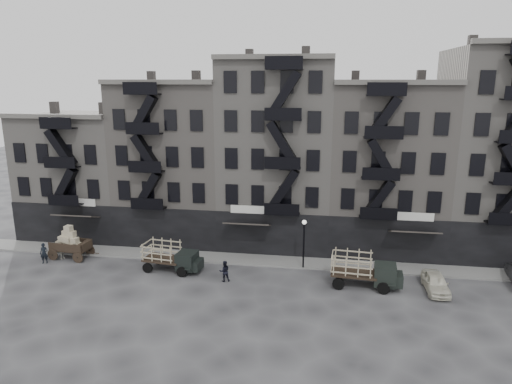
# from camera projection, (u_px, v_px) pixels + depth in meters

# --- Properties ---
(ground) EXTENTS (140.00, 140.00, 0.00)m
(ground) POSITION_uv_depth(u_px,v_px,m) (263.00, 280.00, 36.10)
(ground) COLOR #38383A
(ground) RESTS_ON ground
(sidewalk) EXTENTS (55.00, 2.50, 0.15)m
(sidewalk) POSITION_uv_depth(u_px,v_px,m) (269.00, 261.00, 39.68)
(sidewalk) COLOR slate
(sidewalk) RESTS_ON ground
(building_west) EXTENTS (10.00, 11.35, 13.20)m
(building_west) POSITION_uv_depth(u_px,v_px,m) (85.00, 173.00, 47.02)
(building_west) COLOR gray
(building_west) RESTS_ON ground
(building_midwest) EXTENTS (10.00, 11.35, 16.20)m
(building_midwest) POSITION_uv_depth(u_px,v_px,m) (177.00, 161.00, 45.18)
(building_midwest) COLOR gray
(building_midwest) RESTS_ON ground
(building_center) EXTENTS (10.00, 11.35, 18.20)m
(building_center) POSITION_uv_depth(u_px,v_px,m) (278.00, 154.00, 43.46)
(building_center) COLOR gray
(building_center) RESTS_ON ground
(building_mideast) EXTENTS (10.00, 11.35, 16.20)m
(building_mideast) POSITION_uv_depth(u_px,v_px,m) (385.00, 167.00, 42.23)
(building_mideast) COLOR gray
(building_mideast) RESTS_ON ground
(building_east) EXTENTS (10.00, 11.35, 19.20)m
(building_east) POSITION_uv_depth(u_px,v_px,m) (502.00, 154.00, 40.39)
(building_east) COLOR gray
(building_east) RESTS_ON ground
(lamp_post) EXTENTS (0.36, 0.36, 4.28)m
(lamp_post) POSITION_uv_depth(u_px,v_px,m) (304.00, 237.00, 37.48)
(lamp_post) COLOR black
(lamp_post) RESTS_ON ground
(horse) EXTENTS (1.90, 1.15, 1.50)m
(horse) POSITION_uv_depth(u_px,v_px,m) (56.00, 252.00, 39.92)
(horse) COLOR #BBB9AB
(horse) RESTS_ON ground
(wagon) EXTENTS (3.64, 2.19, 2.94)m
(wagon) POSITION_uv_depth(u_px,v_px,m) (69.00, 240.00, 40.12)
(wagon) COLOR black
(wagon) RESTS_ON ground
(stake_truck_west) EXTENTS (5.04, 2.50, 2.44)m
(stake_truck_west) POSITION_uv_depth(u_px,v_px,m) (171.00, 255.00, 37.48)
(stake_truck_west) COLOR black
(stake_truck_west) RESTS_ON ground
(stake_truck_east) EXTENTS (5.41, 2.55, 2.64)m
(stake_truck_east) POSITION_uv_depth(u_px,v_px,m) (364.00, 268.00, 34.58)
(stake_truck_east) COLOR black
(stake_truck_east) RESTS_ON ground
(car_east) EXTENTS (1.67, 3.98, 1.34)m
(car_east) POSITION_uv_depth(u_px,v_px,m) (436.00, 283.00, 34.04)
(car_east) COLOR beige
(car_east) RESTS_ON ground
(pedestrian_west) EXTENTS (0.75, 0.60, 1.79)m
(pedestrian_west) POSITION_uv_depth(u_px,v_px,m) (44.00, 253.00, 39.12)
(pedestrian_west) COLOR black
(pedestrian_west) RESTS_ON ground
(pedestrian_mid) EXTENTS (1.00, 0.90, 1.69)m
(pedestrian_mid) POSITION_uv_depth(u_px,v_px,m) (225.00, 271.00, 35.64)
(pedestrian_mid) COLOR black
(pedestrian_mid) RESTS_ON ground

